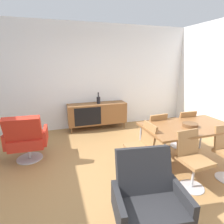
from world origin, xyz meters
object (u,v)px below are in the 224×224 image
sideboard (97,113)px  dining_table (188,128)px  vase_cobalt (98,100)px  lounge_chair_red (26,138)px  dining_chair_back_right (182,127)px  dining_chair_back_left (154,131)px  armchair_black_shell (148,198)px  dining_chair_front_left (192,158)px  wooden_bowl_on_table (190,125)px  dining_chair_near_window (142,146)px

sideboard → dining_table: size_ratio=1.00×
vase_cobalt → lounge_chair_red: vase_cobalt is taller
dining_chair_back_right → lounge_chair_red: (-3.12, 0.41, -0.00)m
dining_chair_back_left → lounge_chair_red: size_ratio=0.90×
sideboard → armchair_black_shell: bearing=-94.1°
dining_chair_front_left → armchair_black_shell: (-1.02, -0.54, -0.00)m
sideboard → lounge_chair_red: 2.09m
dining_chair_front_left → armchair_black_shell: armchair_black_shell is taller
dining_table → lounge_chair_red: bearing=160.8°
vase_cobalt → dining_chair_back_left: size_ratio=0.36×
vase_cobalt → dining_chair_back_right: (1.43, -1.70, -0.35)m
dining_table → lounge_chair_red: lounge_chair_red is taller
armchair_black_shell → wooden_bowl_on_table: bearing=37.5°
dining_table → lounge_chair_red: size_ratio=1.69×
lounge_chair_red → wooden_bowl_on_table: bearing=-20.2°
dining_chair_back_left → wooden_bowl_on_table: bearing=-60.7°
dining_chair_back_left → sideboard: bearing=114.8°
dining_chair_back_left → dining_chair_back_right: size_ratio=1.00×
dining_chair_back_left → armchair_black_shell: (-1.02, -1.66, -0.00)m
armchair_black_shell → sideboard: bearing=85.9°
wooden_bowl_on_table → dining_chair_front_left: (-0.35, -0.51, -0.30)m
vase_cobalt → dining_chair_front_left: vase_cobalt is taller
wooden_bowl_on_table → armchair_black_shell: (-1.37, -1.05, -0.30)m
sideboard → vase_cobalt: (0.04, 0.00, 0.38)m
wooden_bowl_on_table → dining_table: bearing=85.4°
dining_chair_near_window → sideboard: bearing=96.1°
dining_table → armchair_black_shell: size_ratio=1.69×
dining_chair_back_left → dining_chair_near_window: bearing=-134.3°
wooden_bowl_on_table → dining_chair_back_right: dining_chair_back_right is taller
dining_chair_back_left → vase_cobalt: bearing=113.5°
sideboard → dining_chair_back_right: (1.48, -1.70, 0.03)m
dining_chair_back_right → dining_chair_near_window: bearing=-155.8°
dining_chair_near_window → dining_chair_back_right: (1.24, 0.56, 0.00)m
dining_table → armchair_black_shell: bearing=-141.3°
dining_table → dining_chair_back_left: dining_chair_back_left is taller
wooden_bowl_on_table → armchair_black_shell: armchair_black_shell is taller
sideboard → dining_chair_back_right: dining_chair_back_right is taller
dining_chair_front_left → dining_chair_near_window: bearing=133.6°
sideboard → dining_chair_front_left: bearing=-74.6°
dining_table → wooden_bowl_on_table: wooden_bowl_on_table is taller
sideboard → dining_chair_near_window: 2.27m
sideboard → dining_chair_back_left: (0.78, -1.70, 0.03)m
dining_chair_back_left → lounge_chair_red: bearing=170.5°
sideboard → dining_chair_near_window: size_ratio=1.87×
dining_chair_near_window → dining_chair_back_right: bearing=24.2°
lounge_chair_red → vase_cobalt: bearing=37.4°
lounge_chair_red → armchair_black_shell: same height
sideboard → lounge_chair_red: bearing=-141.9°
vase_cobalt → dining_table: 2.51m
dining_chair_back_left → dining_table: bearing=-58.2°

